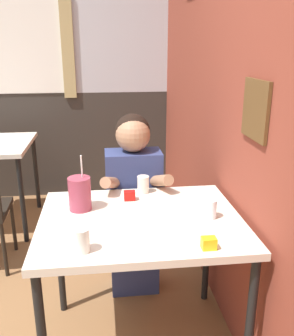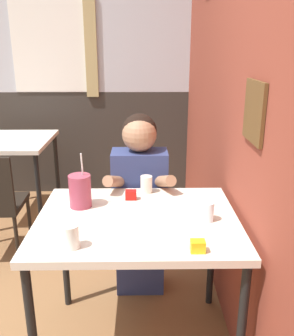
% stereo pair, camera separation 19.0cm
% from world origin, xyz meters
% --- Properties ---
extents(brick_wall_right, '(0.08, 4.68, 2.70)m').
position_xyz_m(brick_wall_right, '(1.33, 1.34, 1.35)').
color(brick_wall_right, brown).
rests_on(brick_wall_right, ground_plane).
extents(back_wall, '(5.60, 0.09, 2.70)m').
position_xyz_m(back_wall, '(-0.01, 2.71, 1.36)').
color(back_wall, silver).
rests_on(back_wall, ground_plane).
extents(main_table, '(0.98, 0.78, 0.77)m').
position_xyz_m(main_table, '(0.79, 0.41, 0.69)').
color(main_table, beige).
rests_on(main_table, ground_plane).
extents(person_seated, '(0.42, 0.41, 1.18)m').
position_xyz_m(person_seated, '(0.80, 0.93, 0.63)').
color(person_seated, navy).
rests_on(person_seated, ground_plane).
extents(cocktail_pitcher, '(0.11, 0.11, 0.29)m').
position_xyz_m(cocktail_pitcher, '(0.49, 0.55, 0.85)').
color(cocktail_pitcher, '#99384C').
rests_on(cocktail_pitcher, main_table).
extents(glass_near_pitcher, '(0.06, 0.06, 0.09)m').
position_xyz_m(glass_near_pitcher, '(1.12, 0.37, 0.81)').
color(glass_near_pitcher, silver).
rests_on(glass_near_pitcher, main_table).
extents(glass_center, '(0.07, 0.07, 0.10)m').
position_xyz_m(glass_center, '(0.52, 0.13, 0.82)').
color(glass_center, silver).
rests_on(glass_center, main_table).
extents(glass_far_side, '(0.07, 0.07, 0.10)m').
position_xyz_m(glass_far_side, '(0.83, 0.74, 0.82)').
color(glass_far_side, silver).
rests_on(glass_far_side, main_table).
extents(condiment_ketchup, '(0.06, 0.04, 0.05)m').
position_xyz_m(condiment_ketchup, '(0.75, 0.64, 0.79)').
color(condiment_ketchup, '#B7140F').
rests_on(condiment_ketchup, main_table).
extents(condiment_mustard, '(0.06, 0.04, 0.05)m').
position_xyz_m(condiment_mustard, '(1.03, 0.09, 0.79)').
color(condiment_mustard, yellow).
rests_on(condiment_mustard, main_table).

